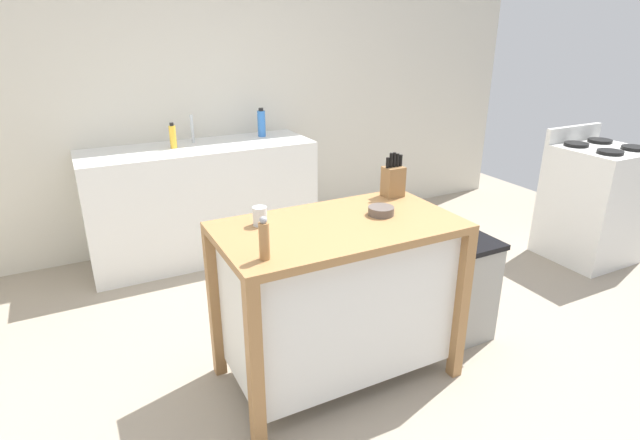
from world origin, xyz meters
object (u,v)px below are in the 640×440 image
at_px(bowl_stoneware_deep, 381,211).
at_px(knife_block, 393,180).
at_px(sink_faucet, 192,129).
at_px(kitchen_island, 338,294).
at_px(bottle_spray_cleaner, 261,123).
at_px(drinking_cup, 260,216).
at_px(pepper_grinder, 264,239).
at_px(trash_bin, 463,290).
at_px(stove, 593,203).
at_px(bottle_hand_soap, 173,136).

bearing_deg(bowl_stoneware_deep, knife_block, 44.66).
bearing_deg(knife_block, sink_faucet, 111.35).
xyz_separation_m(kitchen_island, bottle_spray_cleaner, (0.36, 1.96, 0.53)).
relative_size(drinking_cup, pepper_grinder, 0.49).
relative_size(kitchen_island, drinking_cup, 12.98).
xyz_separation_m(kitchen_island, sink_faucet, (-0.21, 1.99, 0.53)).
bearing_deg(bottle_spray_cleaner, kitchen_island, -100.35).
bearing_deg(kitchen_island, bowl_stoneware_deep, 2.21).
bearing_deg(trash_bin, sink_faucet, 117.34).
bearing_deg(pepper_grinder, knife_block, 24.88).
xyz_separation_m(drinking_cup, stove, (2.88, 0.22, -0.46)).
relative_size(knife_block, stove, 0.24).
xyz_separation_m(bowl_stoneware_deep, stove, (2.28, 0.37, -0.44)).
bearing_deg(trash_bin, bottle_spray_cleaner, 103.45).
bearing_deg(knife_block, drinking_cup, -175.08).
bearing_deg(kitchen_island, bottle_hand_soap, 101.78).
relative_size(pepper_grinder, stove, 0.18).
bearing_deg(bowl_stoneware_deep, trash_bin, -4.39).
relative_size(kitchen_island, sink_faucet, 5.42).
relative_size(pepper_grinder, bottle_spray_cleaner, 0.80).
xyz_separation_m(bowl_stoneware_deep, bottle_spray_cleaner, (0.11, 1.95, 0.12)).
distance_m(knife_block, bowl_stoneware_deep, 0.32).
bearing_deg(bottle_hand_soap, kitchen_island, -78.22).
distance_m(knife_block, trash_bin, 0.80).
bearing_deg(stove, pepper_grinder, -168.92).
xyz_separation_m(knife_block, bottle_hand_soap, (-0.87, 1.64, 0.02)).
xyz_separation_m(kitchen_island, knife_block, (0.48, 0.23, 0.48)).
distance_m(kitchen_island, sink_faucet, 2.07).
bearing_deg(drinking_cup, bottle_hand_soap, 91.47).
distance_m(pepper_grinder, sink_faucet, 2.21).
relative_size(knife_block, pepper_grinder, 1.33).
height_order(drinking_cup, bottle_hand_soap, bottle_hand_soap).
bearing_deg(sink_faucet, bowl_stoneware_deep, -76.83).
height_order(bowl_stoneware_deep, stove, stove).
bearing_deg(pepper_grinder, bottle_hand_soap, 87.94).
bearing_deg(knife_block, stove, 4.18).
height_order(sink_faucet, bottle_spray_cleaner, bottle_spray_cleaner).
bearing_deg(kitchen_island, stove, 8.57).
distance_m(sink_faucet, bottle_hand_soap, 0.22).
bearing_deg(knife_block, bowl_stoneware_deep, -135.34).
xyz_separation_m(bottle_hand_soap, stove, (2.92, -1.49, -0.54)).
bearing_deg(bottle_hand_soap, bottle_spray_cleaner, 7.06).
height_order(kitchen_island, pepper_grinder, pepper_grinder).
distance_m(kitchen_island, bottle_spray_cleaner, 2.06).
height_order(pepper_grinder, trash_bin, pepper_grinder).
distance_m(trash_bin, bottle_spray_cleaner, 2.17).
bearing_deg(bottle_hand_soap, stove, -26.99).
bearing_deg(bottle_hand_soap, trash_bin, -57.23).
height_order(kitchen_island, sink_faucet, sink_faucet).
bearing_deg(pepper_grinder, drinking_cup, 72.02).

